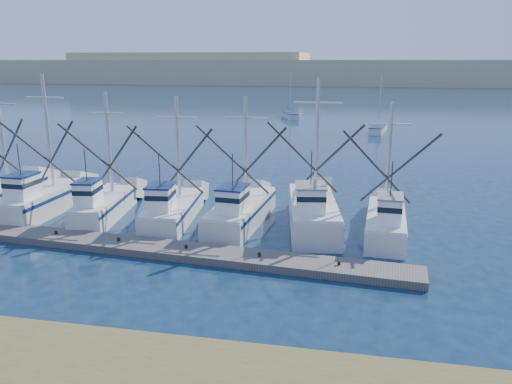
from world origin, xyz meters
TOP-DOWN VIEW (x-y plane):
  - ground at (0.00, 0.00)m, footprint 500.00×500.00m
  - floating_dock at (-9.29, 5.53)m, footprint 30.24×4.57m
  - dune_ridge at (0.00, 210.00)m, footprint 360.00×60.00m
  - trawler_fleet at (-9.19, 10.61)m, footprint 29.05×9.00m
  - sailboat_near at (5.53, 54.70)m, footprint 2.88×7.04m
  - sailboat_far at (-9.12, 70.17)m, footprint 3.77×6.18m

SIDE VIEW (x-z plane):
  - ground at x=0.00m, z-range 0.00..0.00m
  - floating_dock at x=-9.29m, z-range 0.00..0.40m
  - sailboat_near at x=5.53m, z-range -3.56..4.54m
  - sailboat_far at x=-9.12m, z-range -3.55..4.55m
  - trawler_fleet at x=-9.19m, z-range -3.61..5.50m
  - dune_ridge at x=0.00m, z-range 0.00..10.00m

